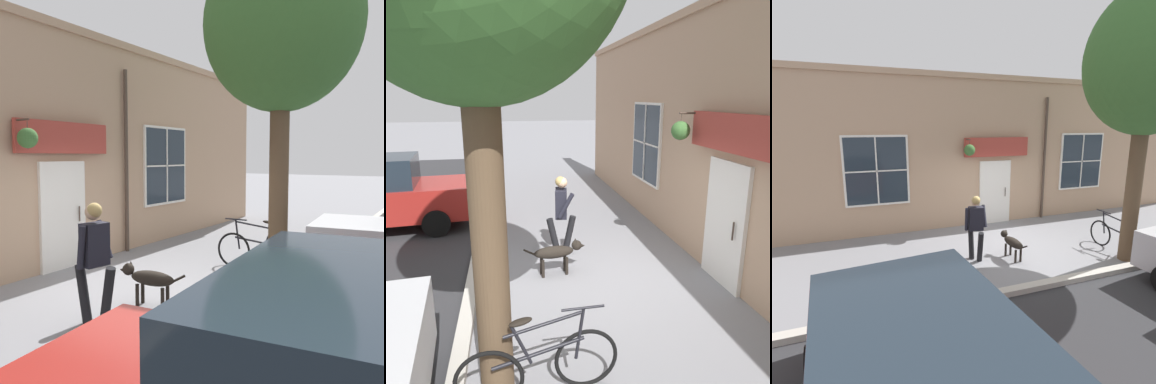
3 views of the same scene
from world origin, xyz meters
TOP-DOWN VIEW (x-y plane):
  - ground_plane at (0.00, 0.00)m, footprint 90.00×90.00m
  - storefront_facade at (-2.34, 0.02)m, footprint 0.95×18.00m
  - pedestrian_walking at (0.33, -1.25)m, footprint 0.63×0.60m
  - dog_on_leash at (0.54, -0.37)m, footprint 1.12×0.31m
  - street_tree_by_curb at (1.57, 2.28)m, footprint 2.87×2.58m
  - leaning_bicycle at (1.10, 2.42)m, footprint 1.73×0.22m

SIDE VIEW (x-z plane):
  - ground_plane at x=0.00m, z-range 0.00..0.00m
  - leaning_bicycle at x=1.10m, z-range -0.12..0.88m
  - dog_on_leash at x=0.54m, z-range 0.10..0.73m
  - pedestrian_walking at x=0.33m, z-range 0.15..1.75m
  - storefront_facade at x=-2.34m, z-range 0.00..4.76m
  - street_tree_by_curb at x=1.57m, z-range 1.38..7.52m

